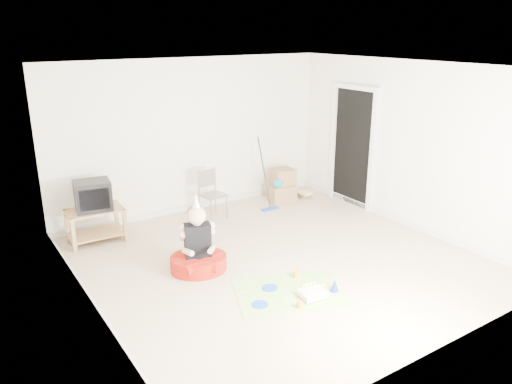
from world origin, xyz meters
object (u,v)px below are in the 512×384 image
crt_tv (93,195)px  folding_chair (213,195)px  tv_stand (96,222)px  birthday_cake (313,294)px  cardboard_boxes (282,186)px  seated_woman (198,254)px

crt_tv → folding_chair: size_ratio=0.62×
tv_stand → birthday_cake: 3.50m
cardboard_boxes → seated_woman: 3.05m
tv_stand → birthday_cake: bearing=-61.9°
tv_stand → crt_tv: size_ratio=1.62×
folding_chair → birthday_cake: size_ratio=2.47×
tv_stand → birthday_cake: size_ratio=2.46×
tv_stand → folding_chair: (1.93, -0.11, 0.11)m
tv_stand → seated_woman: 1.89m
cardboard_boxes → seated_woman: bearing=-147.2°
crt_tv → tv_stand: bearing=-54.2°
tv_stand → seated_woman: seated_woman is taller
cardboard_boxes → seated_woman: (-2.56, -1.65, -0.05)m
folding_chair → birthday_cake: (-0.28, -2.96, -0.36)m
crt_tv → folding_chair: 1.96m
crt_tv → seated_woman: 1.95m
crt_tv → cardboard_boxes: 3.43m
seated_woman → birthday_cake: bearing=-59.6°
folding_chair → cardboard_boxes: folding_chair is taller
crt_tv → folding_chair: bearing=5.9°
folding_chair → cardboard_boxes: (1.47, 0.07, -0.11)m
birthday_cake → seated_woman: bearing=120.4°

